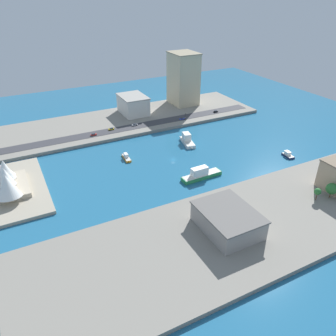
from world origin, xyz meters
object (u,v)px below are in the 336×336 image
object	(u,v)px
ferry_green_doubledeck	(201,174)
hotel_broad_white	(133,105)
sedan_silver	(135,125)
water_taxi_orange	(126,157)
traffic_light_waterfront	(186,116)
taxi_yellow_cab	(111,129)
patrol_launch_navy	(288,155)
carpark_squat_concrete	(228,220)
suv_black	(216,111)
pickup_red	(94,135)
office_block_beige	(183,79)
opera_landmark	(7,180)
ferry_white_commuter	(187,140)
hatchback_blue	(182,119)

from	to	relation	value
ferry_green_doubledeck	hotel_broad_white	distance (m)	128.37
hotel_broad_white	sedan_silver	world-z (taller)	hotel_broad_white
water_taxi_orange	traffic_light_waterfront	bearing A→B (deg)	-60.35
taxi_yellow_cab	patrol_launch_navy	bearing A→B (deg)	-135.13
water_taxi_orange	taxi_yellow_cab	world-z (taller)	taxi_yellow_cab
carpark_squat_concrete	taxi_yellow_cab	xyz separation A→B (m)	(150.84, 10.47, -4.65)
water_taxi_orange	suv_black	xyz separation A→B (m)	(46.48, -109.51, 2.17)
hotel_broad_white	taxi_yellow_cab	size ratio (longest dim) A/B	6.69
patrol_launch_navy	water_taxi_orange	bearing A→B (deg)	64.65
pickup_red	office_block_beige	bearing A→B (deg)	-69.75
carpark_squat_concrete	opera_landmark	size ratio (longest dim) A/B	0.82
suv_black	opera_landmark	size ratio (longest dim) A/B	0.11
ferry_green_doubledeck	carpark_squat_concrete	bearing A→B (deg)	161.51
patrol_launch_navy	taxi_yellow_cab	bearing A→B (deg)	44.87
water_taxi_orange	ferry_white_commuter	bearing A→B (deg)	-86.77
sedan_silver	opera_landmark	size ratio (longest dim) A/B	0.13
traffic_light_waterfront	opera_landmark	xyz separation A→B (m)	(-52.19, 152.52, 2.78)
taxi_yellow_cab	carpark_squat_concrete	bearing A→B (deg)	-176.03
traffic_light_waterfront	ferry_green_doubledeck	bearing A→B (deg)	156.21
hotel_broad_white	office_block_beige	bearing A→B (deg)	-85.18
hatchback_blue	pickup_red	bearing A→B (deg)	88.97
hotel_broad_white	suv_black	bearing A→B (deg)	-115.57
water_taxi_orange	office_block_beige	xyz separation A→B (m)	(85.38, -95.17, 26.59)
ferry_green_doubledeck	opera_landmark	world-z (taller)	opera_landmark
hatchback_blue	traffic_light_waterfront	distance (m)	4.92
carpark_squat_concrete	sedan_silver	world-z (taller)	carpark_squat_concrete
patrol_launch_navy	taxi_yellow_cab	world-z (taller)	taxi_yellow_cab
patrol_launch_navy	hotel_broad_white	world-z (taller)	hotel_broad_white
sedan_silver	pickup_red	size ratio (longest dim) A/B	1.06
hatchback_blue	water_taxi_orange	bearing A→B (deg)	122.05
ferry_green_doubledeck	ferry_white_commuter	world-z (taller)	ferry_green_doubledeck
taxi_yellow_cab	suv_black	xyz separation A→B (m)	(-4.49, -103.55, 0.02)
hotel_broad_white	taxi_yellow_cab	bearing A→B (deg)	132.50
carpark_squat_concrete	opera_landmark	xyz separation A→B (m)	(89.38, 95.69, 1.54)
office_block_beige	suv_black	bearing A→B (deg)	-159.76
carpark_squat_concrete	hatchback_blue	xyz separation A→B (m)	(144.70, -55.17, -4.66)
pickup_red	patrol_launch_navy	bearing A→B (deg)	-129.45
water_taxi_orange	patrol_launch_navy	bearing A→B (deg)	-115.35
patrol_launch_navy	carpark_squat_concrete	distance (m)	103.48
suv_black	ferry_green_doubledeck	bearing A→B (deg)	141.19
office_block_beige	hotel_broad_white	bearing A→B (deg)	94.82
patrol_launch_navy	opera_landmark	distance (m)	191.06
sedan_silver	opera_landmark	xyz separation A→B (m)	(-61.39, 106.57, 6.21)
hotel_broad_white	pickup_red	bearing A→B (deg)	124.96
water_taxi_orange	pickup_red	world-z (taller)	pickup_red
office_block_beige	pickup_red	distance (m)	115.51
carpark_squat_concrete	opera_landmark	distance (m)	130.95
hotel_broad_white	taxi_yellow_cab	world-z (taller)	hotel_broad_white
ferry_green_doubledeck	traffic_light_waterfront	bearing A→B (deg)	-23.79
carpark_squat_concrete	patrol_launch_navy	bearing A→B (deg)	-61.65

